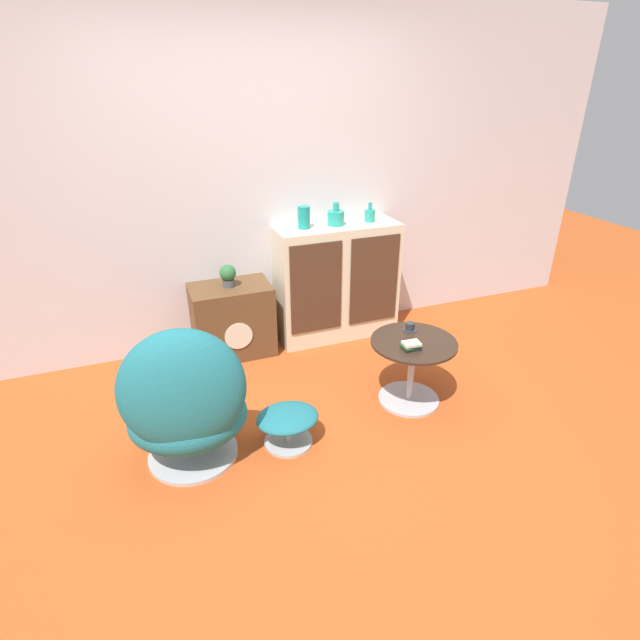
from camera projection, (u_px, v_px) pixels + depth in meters
ground_plane at (330, 451)px, 3.02m from camera, size 12.00×12.00×0.00m
wall_back at (251, 183)px, 3.81m from camera, size 6.40×0.06×2.60m
sideboard at (336, 281)px, 4.19m from camera, size 1.02×0.39×0.97m
tv_console at (233, 320)px, 3.98m from camera, size 0.62×0.41×0.58m
egg_chair at (186, 405)px, 2.76m from camera, size 0.75×0.71×0.91m
ottoman at (288, 421)px, 3.02m from camera, size 0.38×0.33×0.23m
coffee_table at (412, 365)px, 3.37m from camera, size 0.57×0.57×0.47m
vase_leftmost at (304, 217)px, 3.85m from camera, size 0.09×0.09×0.17m
vase_inner_left at (336, 217)px, 3.94m from camera, size 0.13×0.13×0.18m
vase_inner_right at (370, 215)px, 4.04m from camera, size 0.08×0.08×0.16m
potted_plant at (228, 275)px, 3.81m from camera, size 0.13×0.13×0.17m
teacup at (410, 327)px, 3.42m from camera, size 0.10×0.10×0.06m
book_stack at (411, 346)px, 3.18m from camera, size 0.12×0.10×0.05m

